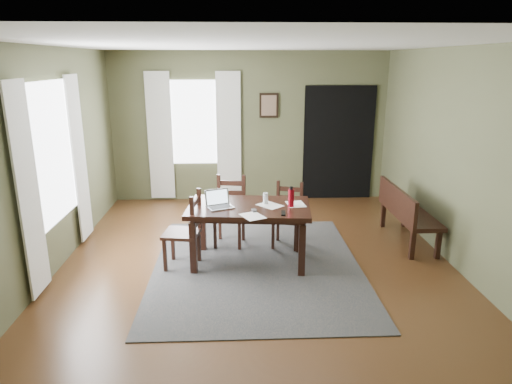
{
  "coord_description": "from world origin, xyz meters",
  "views": [
    {
      "loc": [
        -0.25,
        -5.32,
        2.52
      ],
      "look_at": [
        0.0,
        0.3,
        0.9
      ],
      "focal_mm": 32.0,
      "sensor_mm": 36.0,
      "label": 1
    }
  ],
  "objects_px": {
    "dining_table": "(249,213)",
    "bench": "(405,210)",
    "chair_back_right": "(288,216)",
    "chair_end": "(186,231)",
    "laptop": "(219,203)",
    "water_bottle": "(291,197)",
    "chair_back_left": "(230,212)"
  },
  "relations": [
    {
      "from": "dining_table",
      "to": "bench",
      "type": "bearing_deg",
      "value": 20.75
    },
    {
      "from": "dining_table",
      "to": "chair_back_right",
      "type": "xyz_separation_m",
      "value": [
        0.55,
        0.55,
        -0.24
      ]
    },
    {
      "from": "bench",
      "to": "chair_end",
      "type": "bearing_deg",
      "value": 103.34
    },
    {
      "from": "chair_back_right",
      "to": "laptop",
      "type": "height_order",
      "value": "laptop"
    },
    {
      "from": "chair_back_right",
      "to": "water_bottle",
      "type": "bearing_deg",
      "value": -75.51
    },
    {
      "from": "chair_end",
      "to": "dining_table",
      "type": "bearing_deg",
      "value": 106.54
    },
    {
      "from": "chair_back_right",
      "to": "water_bottle",
      "type": "height_order",
      "value": "water_bottle"
    },
    {
      "from": "dining_table",
      "to": "chair_end",
      "type": "relative_size",
      "value": 1.64
    },
    {
      "from": "laptop",
      "to": "chair_back_left",
      "type": "bearing_deg",
      "value": 56.72
    },
    {
      "from": "chair_back_right",
      "to": "laptop",
      "type": "bearing_deg",
      "value": -130.32
    },
    {
      "from": "laptop",
      "to": "bench",
      "type": "bearing_deg",
      "value": -9.09
    },
    {
      "from": "laptop",
      "to": "water_bottle",
      "type": "bearing_deg",
      "value": -24.74
    },
    {
      "from": "chair_end",
      "to": "water_bottle",
      "type": "bearing_deg",
      "value": 100.82
    },
    {
      "from": "chair_back_left",
      "to": "bench",
      "type": "xyz_separation_m",
      "value": [
        2.49,
        -0.03,
        0.0
      ]
    },
    {
      "from": "water_bottle",
      "to": "chair_back_left",
      "type": "bearing_deg",
      "value": 137.46
    },
    {
      "from": "chair_end",
      "to": "bench",
      "type": "xyz_separation_m",
      "value": [
        3.04,
        0.72,
        -0.0
      ]
    },
    {
      "from": "chair_back_left",
      "to": "chair_back_right",
      "type": "height_order",
      "value": "chair_back_left"
    },
    {
      "from": "laptop",
      "to": "water_bottle",
      "type": "distance_m",
      "value": 0.9
    },
    {
      "from": "chair_end",
      "to": "bench",
      "type": "bearing_deg",
      "value": 112.22
    },
    {
      "from": "chair_back_right",
      "to": "water_bottle",
      "type": "distance_m",
      "value": 0.76
    },
    {
      "from": "dining_table",
      "to": "chair_back_left",
      "type": "xyz_separation_m",
      "value": [
        -0.25,
        0.65,
        -0.2
      ]
    },
    {
      "from": "chair_back_left",
      "to": "bench",
      "type": "relative_size",
      "value": 0.68
    },
    {
      "from": "chair_back_left",
      "to": "chair_back_right",
      "type": "relative_size",
      "value": 1.09
    },
    {
      "from": "dining_table",
      "to": "water_bottle",
      "type": "relative_size",
      "value": 6.19
    },
    {
      "from": "chair_back_right",
      "to": "laptop",
      "type": "xyz_separation_m",
      "value": [
        -0.93,
        -0.58,
        0.39
      ]
    },
    {
      "from": "chair_end",
      "to": "laptop",
      "type": "bearing_deg",
      "value": 108.6
    },
    {
      "from": "chair_end",
      "to": "chair_back_left",
      "type": "height_order",
      "value": "chair_end"
    },
    {
      "from": "chair_back_left",
      "to": "water_bottle",
      "type": "relative_size",
      "value": 3.74
    },
    {
      "from": "water_bottle",
      "to": "chair_back_right",
      "type": "bearing_deg",
      "value": 86.95
    },
    {
      "from": "laptop",
      "to": "water_bottle",
      "type": "xyz_separation_m",
      "value": [
        0.9,
        -0.03,
        0.06
      ]
    },
    {
      "from": "laptop",
      "to": "water_bottle",
      "type": "height_order",
      "value": "water_bottle"
    },
    {
      "from": "chair_back_left",
      "to": "chair_end",
      "type": "bearing_deg",
      "value": -115.89
    }
  ]
}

